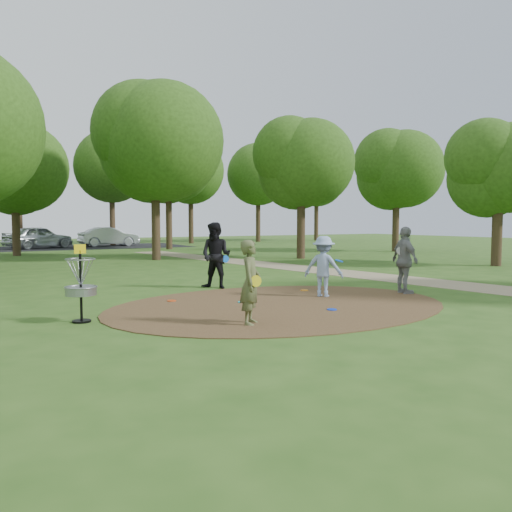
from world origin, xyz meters
TOP-DOWN VIEW (x-y plane):
  - ground at (0.00, 0.00)m, footprint 100.00×100.00m
  - dirt_clearing at (0.00, 0.00)m, footprint 8.40×8.40m
  - footpath at (6.50, 2.00)m, footprint 7.55×39.89m
  - parking_lot at (2.00, 30.00)m, footprint 14.00×8.00m
  - player_observer_with_disc at (-1.72, -1.57)m, footprint 0.68×0.71m
  - player_throwing_with_disc at (1.67, 0.55)m, footprint 1.22×1.18m
  - player_walking_with_disc at (-0.06, 3.46)m, footprint 1.18×1.21m
  - player_waiting_with_disc at (3.92, -0.14)m, footprint 0.69×1.16m
  - disc_ground_cyan at (-0.66, 0.72)m, footprint 0.22×0.22m
  - disc_ground_blue at (0.58, -1.18)m, footprint 0.22×0.22m
  - disc_ground_red at (-2.08, 1.78)m, footprint 0.22×0.22m
  - car_left at (-1.97, 29.71)m, footprint 5.23×3.73m
  - car_right at (3.31, 30.41)m, footprint 4.70×1.92m
  - disc_ground_orange at (1.85, 1.66)m, footprint 0.22×0.22m
  - disc_golf_basket at (-4.50, 0.30)m, footprint 0.63×0.63m
  - tree_ring at (-0.12, 8.84)m, footprint 37.23×45.48m

SIDE VIEW (x-z plane):
  - ground at x=0.00m, z-range 0.00..0.00m
  - parking_lot at x=2.00m, z-range 0.00..0.01m
  - footpath at x=6.50m, z-range 0.00..0.01m
  - dirt_clearing at x=0.00m, z-range 0.00..0.02m
  - disc_ground_cyan at x=-0.66m, z-range 0.02..0.04m
  - disc_ground_blue at x=0.58m, z-range 0.02..0.04m
  - disc_ground_red at x=-2.08m, z-range 0.02..0.04m
  - disc_ground_orange at x=1.85m, z-range 0.02..0.04m
  - car_right at x=3.31m, z-range 0.00..1.51m
  - player_throwing_with_disc at x=1.67m, z-range 0.00..1.61m
  - player_observer_with_disc at x=-1.72m, z-range 0.00..1.64m
  - car_left at x=-1.97m, z-range 0.00..1.65m
  - disc_golf_basket at x=-4.50m, z-range 0.10..1.64m
  - player_waiting_with_disc at x=3.92m, z-range 0.00..1.85m
  - player_walking_with_disc at x=-0.06m, z-range 0.00..1.96m
  - tree_ring at x=-0.12m, z-range 0.73..9.64m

